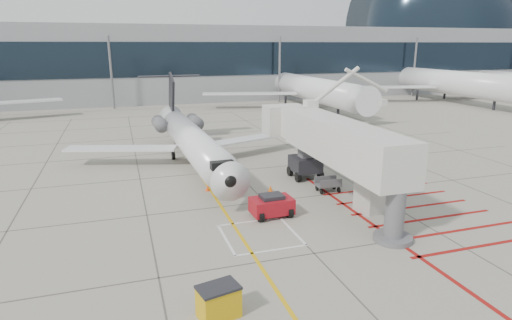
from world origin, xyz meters
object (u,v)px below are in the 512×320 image
object	(u,v)px
jet_bridge	(341,150)
regional_jet	(197,129)
pushback_tug	(272,205)
spill_bin	(219,301)

from	to	relation	value
jet_bridge	regional_jet	bearing A→B (deg)	128.85
jet_bridge	pushback_tug	xyz separation A→B (m)	(-5.31, -0.96, -2.96)
regional_jet	pushback_tug	world-z (taller)	regional_jet
spill_bin	pushback_tug	bearing A→B (deg)	46.12
regional_jet	pushback_tug	distance (m)	11.81
jet_bridge	spill_bin	distance (m)	15.17
jet_bridge	spill_bin	world-z (taller)	jet_bridge
regional_jet	jet_bridge	size ratio (longest dim) A/B	1.53
regional_jet	pushback_tug	bearing A→B (deg)	-77.95
pushback_tug	spill_bin	size ratio (longest dim) A/B	1.65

